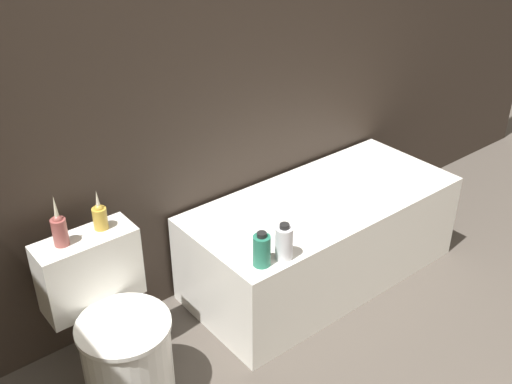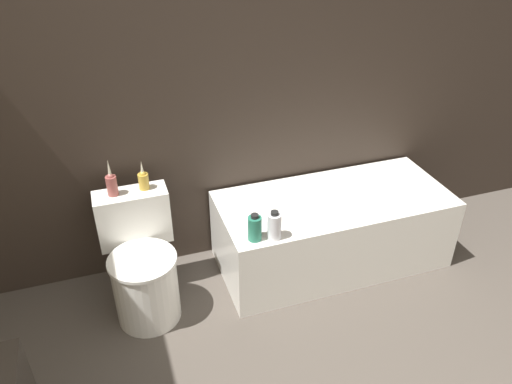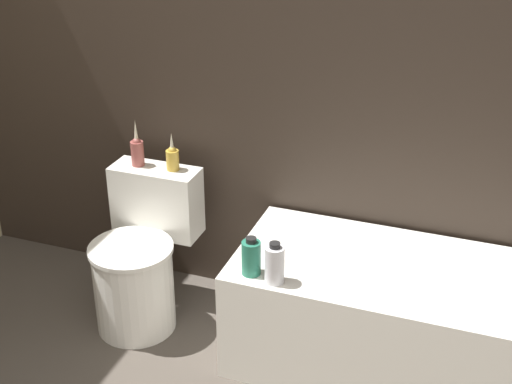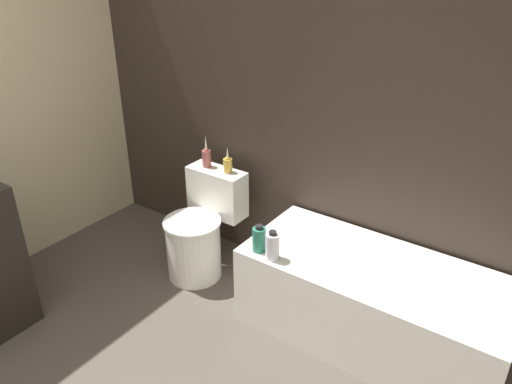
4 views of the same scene
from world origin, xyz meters
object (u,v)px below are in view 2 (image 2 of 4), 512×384
shampoo_bottle_tall (255,228)px  shampoo_bottle_short (274,226)px  vase_gold (112,183)px  toilet (142,267)px  bathtub (332,229)px  vase_silver (143,179)px

shampoo_bottle_tall → shampoo_bottle_short: bearing=-12.6°
shampoo_bottle_tall → shampoo_bottle_short: 0.11m
vase_gold → shampoo_bottle_short: (0.80, -0.41, -0.19)m
toilet → shampoo_bottle_short: size_ratio=3.96×
bathtub → toilet: bearing=-177.6°
bathtub → vase_gold: bearing=173.7°
shampoo_bottle_tall → shampoo_bottle_short: size_ratio=0.93×
bathtub → vase_silver: size_ratio=8.19×
shampoo_bottle_short → toilet: bearing=163.5°
bathtub → vase_silver: (-1.13, 0.15, 0.50)m
vase_silver → toilet: bearing=-112.8°
shampoo_bottle_tall → shampoo_bottle_short: shampoo_bottle_short is taller
bathtub → shampoo_bottle_tall: shampoo_bottle_tall is taller
vase_gold → shampoo_bottle_tall: vase_gold is taller
toilet → vase_gold: 0.51m
shampoo_bottle_short → shampoo_bottle_tall: bearing=167.4°
bathtub → toilet: 1.22m
bathtub → vase_silver: 1.25m
bathtub → toilet: size_ratio=2.11×
vase_gold → vase_silver: 0.17m
vase_gold → shampoo_bottle_tall: (0.70, -0.38, -0.20)m
toilet → shampoo_bottle_tall: bearing=-17.1°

